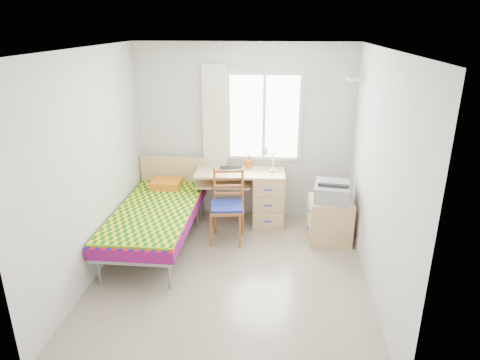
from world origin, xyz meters
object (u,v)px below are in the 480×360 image
at_px(desk, 264,195).
at_px(printer, 332,191).
at_px(cabinet, 329,220).
at_px(bed, 157,212).
at_px(chair, 228,202).

height_order(desk, printer, printer).
bearing_deg(printer, cabinet, -88.58).
height_order(bed, chair, chair).
xyz_separation_m(cabinet, printer, (0.00, 0.03, 0.42)).
relative_size(chair, printer, 1.73).
relative_size(bed, printer, 3.73).
distance_m(desk, cabinet, 1.05).
bearing_deg(chair, printer, -4.02).
distance_m(cabinet, printer, 0.42).
bearing_deg(bed, cabinet, 6.93).
bearing_deg(desk, cabinet, -29.96).
xyz_separation_m(bed, printer, (2.32, 0.31, 0.28)).
height_order(cabinet, printer, printer).
relative_size(bed, cabinet, 3.51).
height_order(desk, cabinet, desk).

